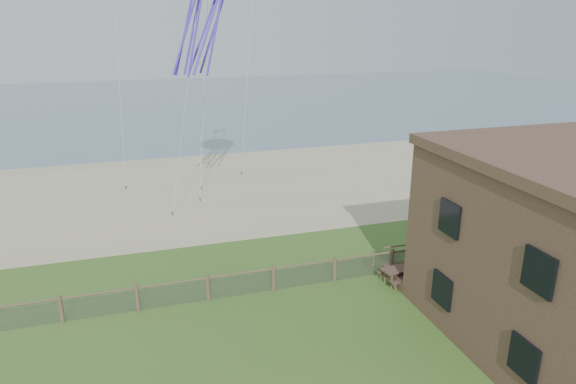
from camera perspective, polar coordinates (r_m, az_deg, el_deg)
ground at (r=19.27m, az=3.48°, el=-19.23°), size 160.00×160.00×0.00m
sand_beach at (r=38.48m, az=-8.01°, el=0.47°), size 72.00×20.00×0.02m
ocean at (r=81.26m, az=-13.20°, el=9.66°), size 160.00×68.00×0.02m
chainlink_fence at (r=23.78m, az=-1.61°, el=-9.71°), size 36.20×0.20×1.25m
motel_deck at (r=29.08m, az=24.69°, el=-6.69°), size 15.00×2.00×0.50m
picnic_table at (r=25.12m, az=12.46°, el=-8.92°), size 2.05×1.65×0.80m
octopus_kite at (r=28.70m, az=-9.78°, el=19.61°), size 4.15×3.58×7.18m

